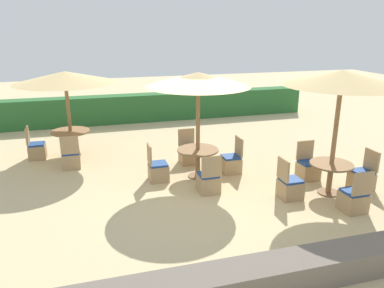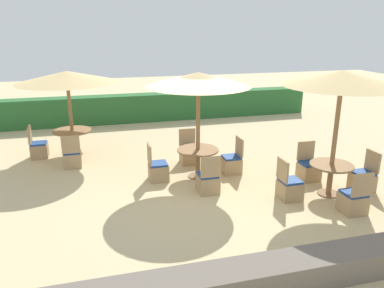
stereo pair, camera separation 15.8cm
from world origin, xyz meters
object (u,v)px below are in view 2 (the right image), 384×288
Objects in this scene: patio_chair_front_right_north at (308,169)px; patio_chair_center_south at (208,182)px; patio_chair_front_right_west at (289,188)px; patio_chair_center_east at (232,163)px; patio_chair_center_north at (189,154)px; parasol_back_left at (67,77)px; round_table_back_left at (73,135)px; patio_chair_center_west at (158,170)px; parasol_front_right at (342,79)px; patio_chair_front_right_east at (363,179)px; patio_chair_front_right_south at (353,201)px; round_table_center at (198,155)px; patio_chair_back_left_south at (72,158)px; parasol_center at (198,80)px; round_table_front_right at (331,172)px; patio_chair_back_left_west at (39,149)px.

patio_chair_front_right_north is 1.00× the size of patio_chair_center_south.
patio_chair_front_right_west is at bearing 40.58° from patio_chair_front_right_north.
patio_chair_center_east is 1.00× the size of patio_chair_center_north.
parasol_back_left is 1.68m from round_table_back_left.
parasol_front_right is at bearing 63.40° from patio_chair_center_west.
parasol_back_left reaches higher than patio_chair_front_right_north.
patio_chair_front_right_west is at bearing -42.52° from parasol_back_left.
patio_chair_front_right_east is 0.33× the size of parasol_back_left.
patio_chair_front_right_south reaches higher than round_table_center.
patio_chair_front_right_east is 7.30m from patio_chair_back_left_south.
round_table_back_left is at bearing 130.87° from patio_chair_center_south.
patio_chair_front_right_north and patio_chair_center_south have the same top height.
patio_chair_front_right_east is at bearing -26.74° from parasol_center.
patio_chair_center_east is at bearing -20.33° from patio_chair_back_left_south.
round_table_back_left is (-4.66, 4.27, 0.33)m from patio_chair_front_right_west.
patio_chair_center_north is (-2.55, 2.78, -2.33)m from parasol_front_right.
patio_chair_front_right_west is (-0.94, 0.92, 0.00)m from patio_chair_front_right_south.
parasol_back_left is 5.06m from patio_chair_center_south.
patio_chair_front_right_north is 1.90m from patio_chair_center_east.
parasol_front_right reaches higher than round_table_front_right.
parasol_center is at bearing 133.76° from patio_chair_front_right_south.
parasol_front_right reaches higher than round_table_center.
patio_chair_front_right_south is at bearing -36.62° from patio_chair_back_left_south.
parasol_center is at bearing 145.83° from parasol_front_right.
patio_chair_front_right_north is 3.18m from patio_chair_center_north.
patio_chair_center_west is 1.43m from patio_chair_center_north.
patio_chair_back_left_south is (0.00, -1.03, -2.01)m from parasol_back_left.
parasol_front_right reaches higher than patio_chair_back_left_west.
patio_chair_front_right_south is at bearing -93.34° from parasol_front_right.
patio_chair_back_left_south is at bearing -125.59° from patio_chair_center_west.
patio_chair_center_east is (3.99, -1.48, 0.00)m from patio_chair_back_left_south.
patio_chair_center_south is at bearing 163.16° from round_table_front_right.
patio_chair_back_left_south is 1.00× the size of patio_chair_center_north.
patio_chair_front_right_north is 0.91× the size of round_table_center.
patio_chair_center_east is (-1.60, 2.68, 0.00)m from patio_chair_front_right_south.
patio_chair_back_left_west and patio_chair_center_west have the same top height.
patio_chair_center_south is at bearing 48.70° from patio_chair_back_left_west.
round_table_back_left is (-6.53, 4.30, 0.33)m from patio_chair_front_right_east.
patio_chair_front_right_north is at bearing 75.75° from patio_chair_center_west.
round_table_center is at bearing -39.74° from parasol_back_left.
parasol_back_left is 3.81m from patio_chair_center_west.
patio_chair_front_right_west is at bearing 89.27° from patio_chair_front_right_east.
round_table_front_right is at bearing 132.55° from patio_chair_center_north.
patio_chair_front_right_north is 7.46m from patio_chair_back_left_west.
patio_chair_front_right_east and patio_chair_front_right_north have the same top height.
patio_chair_front_right_north is 1.31m from patio_chair_front_right_west.
patio_chair_back_left_west is at bearing 179.54° from round_table_back_left.
round_table_back_left is 1.02m from patio_chair_back_left_west.
round_table_back_left is 4.39m from parasol_center.
patio_chair_front_right_south is 4.25m from parasol_center.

